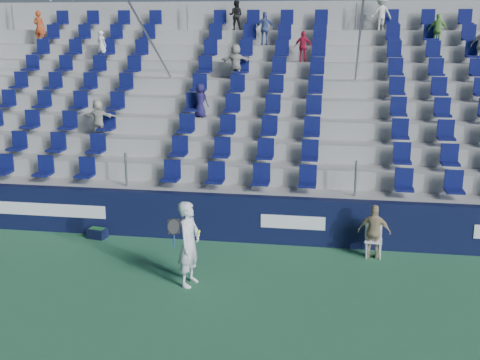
% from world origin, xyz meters
% --- Properties ---
extents(ground, '(70.00, 70.00, 0.00)m').
position_xyz_m(ground, '(0.00, 0.00, 0.00)').
color(ground, '#2E6D46').
rests_on(ground, ground).
extents(sponsor_wall, '(24.00, 0.32, 1.20)m').
position_xyz_m(sponsor_wall, '(0.00, 3.15, 0.60)').
color(sponsor_wall, black).
rests_on(sponsor_wall, ground).
extents(grandstand, '(24.00, 8.17, 6.63)m').
position_xyz_m(grandstand, '(-0.00, 8.24, 2.13)').
color(grandstand, '#9C9C97').
rests_on(grandstand, ground).
extents(tennis_player, '(0.69, 0.74, 1.84)m').
position_xyz_m(tennis_player, '(-0.48, 0.33, 0.92)').
color(tennis_player, silver).
rests_on(tennis_player, ground).
extents(line_judge_chair, '(0.42, 0.43, 0.90)m').
position_xyz_m(line_judge_chair, '(3.45, 2.64, 0.52)').
color(line_judge_chair, white).
rests_on(line_judge_chair, ground).
extents(line_judge, '(0.80, 0.41, 1.31)m').
position_xyz_m(line_judge, '(3.45, 2.50, 0.65)').
color(line_judge, tan).
rests_on(line_judge, ground).
extents(ball_bin, '(0.52, 0.39, 0.27)m').
position_xyz_m(ball_bin, '(-3.55, 2.75, 0.14)').
color(ball_bin, black).
rests_on(ball_bin, ground).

